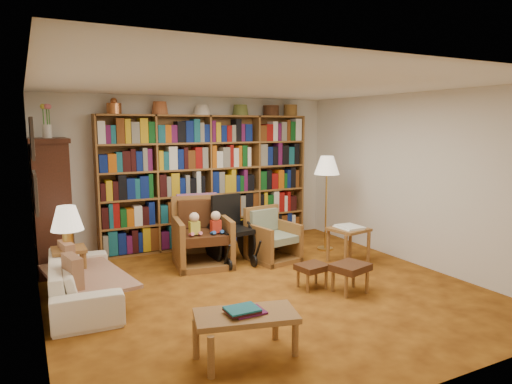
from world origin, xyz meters
TOP-DOWN VIEW (x-y plane):
  - floor at (0.00, 0.00)m, footprint 5.00×5.00m
  - ceiling at (0.00, 0.00)m, footprint 5.00×5.00m
  - wall_back at (0.00, 2.50)m, footprint 5.00×0.00m
  - wall_front at (0.00, -2.50)m, footprint 5.00×0.00m
  - wall_left at (-2.50, 0.00)m, footprint 0.00×5.00m
  - wall_right at (2.50, 0.00)m, footprint 0.00×5.00m
  - bookshelf at (0.20, 2.33)m, footprint 3.60×0.30m
  - curio_cabinet at (-2.25, 2.00)m, footprint 0.50×0.95m
  - framed_pictures at (-2.48, 0.30)m, footprint 0.03×0.52m
  - sofa at (-2.05, 0.57)m, footprint 1.83×0.80m
  - sofa_throw at (-2.00, 0.57)m, footprint 0.99×1.54m
  - cushion_left at (-2.18, 0.92)m, footprint 0.17×0.38m
  - cushion_right at (-2.18, 0.22)m, footprint 0.19×0.39m
  - side_table_lamp at (-2.15, 0.97)m, footprint 0.39×0.39m
  - table_lamp at (-2.15, 0.97)m, footprint 0.38×0.38m
  - armchair_leather at (-0.32, 1.39)m, footprint 0.92×0.95m
  - armchair_sage at (0.71, 1.10)m, footprint 0.75×0.76m
  - wheelchair at (0.11, 1.27)m, footprint 0.58×0.80m
  - floor_lamp at (1.79, 1.17)m, footprint 0.41×0.41m
  - side_table_papers at (1.63, 0.38)m, footprint 0.57×0.57m
  - footstool_a at (0.89, -0.58)m, footprint 0.51×0.46m
  - footstool_b at (0.56, -0.25)m, footprint 0.41×0.36m
  - coffee_table at (-0.93, -1.42)m, footprint 0.97×0.65m

SIDE VIEW (x-z plane):
  - floor at x=0.00m, z-range 0.00..0.00m
  - footstool_b at x=0.56m, z-range 0.10..0.41m
  - sofa at x=-2.05m, z-range 0.00..0.52m
  - footstool_a at x=0.89m, z-range 0.11..0.48m
  - sofa_throw at x=-2.00m, z-range 0.28..0.32m
  - armchair_sage at x=0.71m, z-range -0.09..0.70m
  - coffee_table at x=-0.93m, z-range 0.12..0.58m
  - armchair_leather at x=-0.32m, z-range -0.09..0.91m
  - side_table_lamp at x=-2.15m, z-range 0.13..0.69m
  - side_table_papers at x=1.63m, z-range 0.17..0.73m
  - cushion_left at x=-2.18m, z-range 0.27..0.63m
  - cushion_right at x=-2.18m, z-range 0.26..0.64m
  - wheelchair at x=0.11m, z-range -0.05..0.96m
  - table_lamp at x=-2.15m, z-range 0.65..1.17m
  - curio_cabinet at x=-2.25m, z-range -0.25..2.15m
  - bookshelf at x=0.20m, z-range -0.04..2.38m
  - wall_back at x=0.00m, z-range -1.25..3.75m
  - wall_front at x=0.00m, z-range -1.25..3.75m
  - wall_left at x=-2.50m, z-range -1.25..3.75m
  - wall_right at x=2.50m, z-range -1.25..3.75m
  - floor_lamp at x=1.79m, z-range 0.56..2.10m
  - framed_pictures at x=-2.48m, z-range 1.14..2.11m
  - ceiling at x=0.00m, z-range 2.50..2.50m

